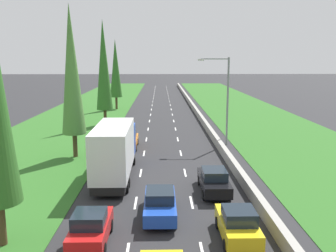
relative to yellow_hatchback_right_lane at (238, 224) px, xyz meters
name	(u,v)px	position (x,y,z in m)	size (l,w,h in m)	color
ground_plane	(161,112)	(-3.62, 43.81, -0.84)	(300.00, 300.00, 0.00)	#28282B
grass_verge_left	(86,112)	(-16.27, 43.81, -0.82)	(14.00, 140.00, 0.04)	#2D6623
grass_verge_right	(246,112)	(10.73, 43.81, -0.82)	(14.00, 140.00, 0.04)	#2D6623
median_barrier	(195,109)	(2.08, 43.81, -0.41)	(0.44, 120.00, 0.85)	#9E9B93
lane_markings	(161,112)	(-3.62, 43.81, -0.83)	(3.64, 116.00, 0.01)	white
yellow_hatchback_right_lane	(238,224)	(0.00, 0.00, 0.00)	(1.74, 3.90, 1.72)	yellow
red_hatchback_left_lane	(91,228)	(-7.19, -0.21, 0.00)	(1.74, 3.90, 1.72)	red
black_sedan_right_lane	(214,181)	(-0.22, 6.55, -0.02)	(1.82, 4.50, 1.64)	black
blue_sedan_centre_lane	(160,203)	(-3.84, 2.80, -0.02)	(1.82, 4.50, 1.64)	#1E47B7
white_box_truck_left_lane	(115,150)	(-7.18, 9.64, 1.35)	(2.46, 9.40, 4.18)	black
orange_sedan_left_lane	(128,140)	(-7.03, 19.02, -0.02)	(1.82, 4.50, 1.64)	orange
poplar_tree_second	(72,70)	(-11.58, 15.70, 7.02)	(2.14, 2.14, 13.61)	#4C3823
poplar_tree_third	(104,65)	(-11.20, 31.50, 7.17)	(2.15, 2.15, 13.91)	#4C3823
poplar_tree_fourth	(116,68)	(-11.56, 47.37, 6.33)	(2.11, 2.11, 12.24)	#4C3823
street_light_mast	(224,95)	(2.73, 20.06, 4.40)	(3.20, 0.28, 9.00)	gray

